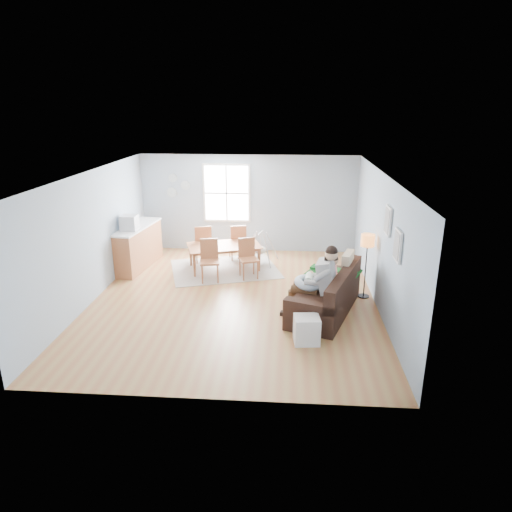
# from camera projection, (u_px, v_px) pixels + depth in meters

# --- Properties ---
(room) EXTENTS (8.40, 9.40, 3.90)m
(room) POSITION_uv_depth(u_px,v_px,m) (232.00, 188.00, 9.06)
(room) COLOR #AB683D
(window) EXTENTS (1.32, 0.08, 1.62)m
(window) POSITION_uv_depth(u_px,v_px,m) (227.00, 193.00, 12.62)
(window) COLOR silver
(window) RESTS_ON room
(pictures) EXTENTS (0.05, 1.34, 0.74)m
(pictures) POSITION_uv_depth(u_px,v_px,m) (393.00, 232.00, 8.04)
(pictures) COLOR silver
(pictures) RESTS_ON room
(wall_plates) EXTENTS (0.67, 0.02, 0.66)m
(wall_plates) POSITION_uv_depth(u_px,v_px,m) (177.00, 186.00, 12.67)
(wall_plates) COLOR #91A8AE
(wall_plates) RESTS_ON room
(sofa) EXTENTS (1.66, 2.44, 0.91)m
(sofa) POSITION_uv_depth(u_px,v_px,m) (328.00, 297.00, 9.15)
(sofa) COLOR black
(sofa) RESTS_ON room
(green_throw) EXTENTS (1.29, 1.21, 0.04)m
(green_throw) POSITION_uv_depth(u_px,v_px,m) (334.00, 273.00, 9.75)
(green_throw) COLOR #145925
(green_throw) RESTS_ON sofa
(beige_pillow) EXTENTS (0.32, 0.58, 0.56)m
(beige_pillow) POSITION_uv_depth(u_px,v_px,m) (347.00, 266.00, 9.40)
(beige_pillow) COLOR #BAAB8E
(beige_pillow) RESTS_ON sofa
(father) EXTENTS (1.13, 0.66, 1.50)m
(father) POSITION_uv_depth(u_px,v_px,m) (317.00, 279.00, 8.77)
(father) COLOR #9D9C9F
(father) RESTS_ON sofa
(nursing_pillow) EXTENTS (0.77, 0.76, 0.23)m
(nursing_pillow) POSITION_uv_depth(u_px,v_px,m) (309.00, 283.00, 8.87)
(nursing_pillow) COLOR #A3B8CB
(nursing_pillow) RESTS_ON father
(infant) EXTENTS (0.19, 0.42, 0.15)m
(infant) POSITION_uv_depth(u_px,v_px,m) (309.00, 277.00, 8.87)
(infant) COLOR silver
(infant) RESTS_ON nursing_pillow
(toddler) EXTENTS (0.63, 0.42, 0.94)m
(toddler) POSITION_uv_depth(u_px,v_px,m) (328.00, 272.00, 9.22)
(toddler) COLOR white
(toddler) RESTS_ON sofa
(floor_lamp) EXTENTS (0.28, 0.28, 1.41)m
(floor_lamp) POSITION_uv_depth(u_px,v_px,m) (367.00, 246.00, 9.59)
(floor_lamp) COLOR black
(floor_lamp) RESTS_ON room
(storage_cube) EXTENTS (0.48, 0.43, 0.49)m
(storage_cube) POSITION_uv_depth(u_px,v_px,m) (306.00, 330.00, 7.99)
(storage_cube) COLOR white
(storage_cube) RESTS_ON room
(rug) EXTENTS (3.08, 2.67, 0.01)m
(rug) POSITION_uv_depth(u_px,v_px,m) (225.00, 269.00, 11.62)
(rug) COLOR #A29D94
(rug) RESTS_ON room
(dining_table) EXTENTS (2.01, 1.51, 0.63)m
(dining_table) POSITION_uv_depth(u_px,v_px,m) (225.00, 257.00, 11.52)
(dining_table) COLOR brown
(dining_table) RESTS_ON rug
(chair_sw) EXTENTS (0.52, 0.52, 0.99)m
(chair_sw) POSITION_uv_depth(u_px,v_px,m) (209.00, 257.00, 10.75)
(chair_sw) COLOR #A05C37
(chair_sw) RESTS_ON rug
(chair_se) EXTENTS (0.56, 0.56, 0.96)m
(chair_se) POSITION_uv_depth(u_px,v_px,m) (248.00, 255.00, 10.95)
(chair_se) COLOR #A05C37
(chair_se) RESTS_ON rug
(chair_nw) EXTENTS (0.59, 0.59, 1.01)m
(chair_nw) POSITION_uv_depth(u_px,v_px,m) (203.00, 241.00, 11.92)
(chair_nw) COLOR #A05C37
(chair_nw) RESTS_ON rug
(chair_ne) EXTENTS (0.55, 0.55, 0.98)m
(chair_ne) POSITION_uv_depth(u_px,v_px,m) (238.00, 240.00, 12.13)
(chair_ne) COLOR #A05C37
(chair_ne) RESTS_ON rug
(counter) EXTENTS (0.80, 1.99, 1.08)m
(counter) POSITION_uv_depth(u_px,v_px,m) (138.00, 246.00, 11.62)
(counter) COLOR brown
(counter) RESTS_ON room
(monitor) EXTENTS (0.39, 0.37, 0.36)m
(monitor) POSITION_uv_depth(u_px,v_px,m) (129.00, 223.00, 11.05)
(monitor) COLOR #BAB9BF
(monitor) RESTS_ON counter
(baby_swing) EXTENTS (0.95, 0.97, 0.82)m
(baby_swing) POSITION_uv_depth(u_px,v_px,m) (260.00, 249.00, 11.96)
(baby_swing) COLOR #BAB9BF
(baby_swing) RESTS_ON room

